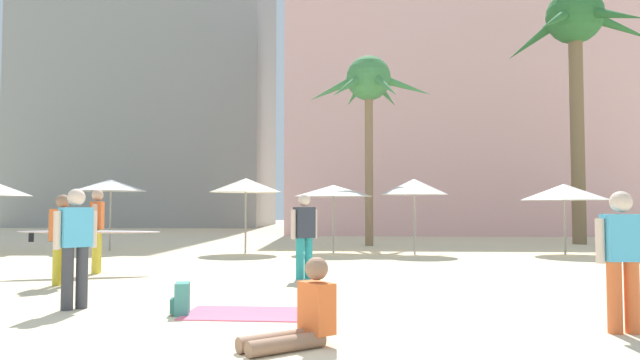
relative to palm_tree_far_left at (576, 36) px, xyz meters
The scene contains 18 objects.
ground 21.52m from the palm_tree_far_left, 121.64° to the right, with size 120.00×120.00×0.00m, color beige.
hotel_pink 12.33m from the palm_tree_far_left, 104.56° to the left, with size 18.34×11.79×13.53m, color beige.
hotel_tower_gray 33.70m from the palm_tree_far_left, 138.54° to the left, with size 18.52×10.27×30.67m, color gray.
palm_tree_far_left is the anchor object (origin of this frame).
palm_tree_left 8.63m from the palm_tree_far_left, 169.99° to the right, with size 4.68×4.41×7.09m.
cafe_umbrella_0 18.32m from the palm_tree_far_left, 164.84° to the right, with size 2.27×2.27×2.33m.
cafe_umbrella_1 8.49m from the palm_tree_far_left, 115.50° to the right, with size 2.55×2.55×2.13m.
cafe_umbrella_2 12.31m from the palm_tree_far_left, 152.69° to the right, with size 2.46×2.46×2.12m.
cafe_umbrella_3 14.50m from the palm_tree_far_left, 157.31° to the right, with size 2.25×2.25×2.33m.
cafe_umbrella_4 10.68m from the palm_tree_far_left, 142.76° to the right, with size 2.01×2.01×2.28m.
beach_towel 20.05m from the palm_tree_far_left, 123.59° to the right, with size 1.85×1.02×0.01m, color #EF6684.
backpack 20.56m from the palm_tree_far_left, 125.82° to the right, with size 0.29×0.33×0.42m.
person_far_left 19.38m from the palm_tree_far_left, 142.81° to the right, with size 2.82×1.22×1.80m.
person_far_right 16.73m from the palm_tree_far_left, 130.58° to the right, with size 0.54×0.44×1.68m.
person_mid_right 20.31m from the palm_tree_far_left, 138.01° to the right, with size 0.61×0.32×1.64m.
person_near_left 18.69m from the palm_tree_far_left, 109.81° to the right, with size 0.61×0.26×1.59m.
person_mid_center 20.95m from the palm_tree_far_left, 118.86° to the right, with size 0.98×0.88×0.89m.
person_mid_left 20.97m from the palm_tree_far_left, 130.21° to the right, with size 0.47×0.51×1.67m.
Camera 1 is at (1.57, -5.90, 1.40)m, focal length 32.30 mm.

